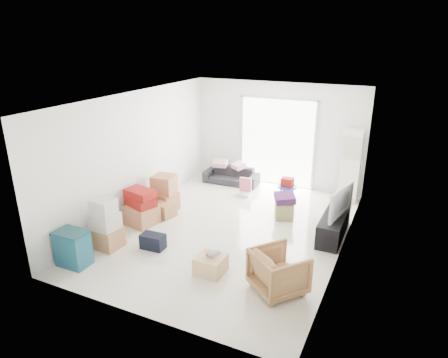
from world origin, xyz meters
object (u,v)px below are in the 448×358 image
at_px(ac_tower, 351,166).
at_px(television, 335,211).
at_px(sofa, 231,173).
at_px(armchair, 279,270).
at_px(tv_console, 334,225).
at_px(kids_table, 287,185).
at_px(storage_bins, 73,248).
at_px(ottoman, 284,210).
at_px(wood_crate, 211,264).

xyz_separation_m(ac_tower, television, (0.05, -2.02, -0.33)).
relative_size(sofa, armchair, 1.93).
bearing_deg(tv_console, kids_table, 136.13).
relative_size(ac_tower, tv_console, 1.23).
relative_size(tv_console, armchair, 1.84).
bearing_deg(kids_table, storage_bins, -120.37).
distance_m(ottoman, wood_crate, 2.61).
bearing_deg(wood_crate, tv_console, 53.62).
xyz_separation_m(storage_bins, ottoman, (2.77, 3.38, -0.14)).
bearing_deg(wood_crate, ac_tower, 69.56).
bearing_deg(television, storage_bins, 140.17).
distance_m(television, kids_table, 1.90).
bearing_deg(kids_table, armchair, -75.13).
bearing_deg(ottoman, kids_table, 103.65).
bearing_deg(storage_bins, kids_table, 59.63).
bearing_deg(kids_table, ac_tower, 28.28).
distance_m(tv_console, sofa, 3.61).
relative_size(sofa, ottoman, 3.90).
distance_m(armchair, kids_table, 3.65).
xyz_separation_m(television, kids_table, (-1.37, 1.31, -0.12)).
distance_m(sofa, wood_crate, 4.33).
height_order(tv_console, storage_bins, storage_bins).
height_order(sofa, kids_table, kids_table).
bearing_deg(sofa, tv_console, -33.61).
distance_m(kids_table, wood_crate, 3.54).
height_order(storage_bins, ottoman, storage_bins).
height_order(tv_console, television, television).
bearing_deg(wood_crate, television, 53.62).
distance_m(ac_tower, armchair, 4.28).
bearing_deg(armchair, ottoman, -35.92).
relative_size(ac_tower, ottoman, 4.60).
distance_m(tv_console, kids_table, 1.90).
relative_size(tv_console, kids_table, 2.37).
bearing_deg(armchair, sofa, -18.18).
relative_size(storage_bins, kids_table, 1.09).
xyz_separation_m(ottoman, wood_crate, (-0.49, -2.57, -0.03)).
relative_size(armchair, ottoman, 2.02).
height_order(tv_console, ottoman, tv_console).
relative_size(television, kids_table, 1.73).
bearing_deg(armchair, television, -62.23).
height_order(television, wood_crate, television).
bearing_deg(armchair, wood_crate, 38.44).
xyz_separation_m(armchair, ottoman, (-0.70, 2.57, -0.19)).
distance_m(tv_console, armchair, 2.26).
relative_size(storage_bins, ottoman, 1.70).
distance_m(tv_console, wood_crate, 2.74).
bearing_deg(television, ac_tower, 13.89).
height_order(television, storage_bins, storage_bins).
xyz_separation_m(ac_tower, storage_bins, (-3.85, -5.03, -0.55)).
bearing_deg(kids_table, wood_crate, -94.21).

